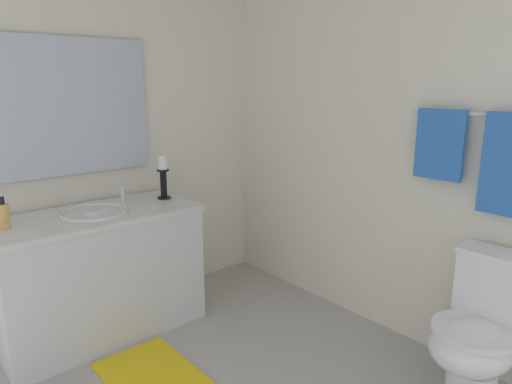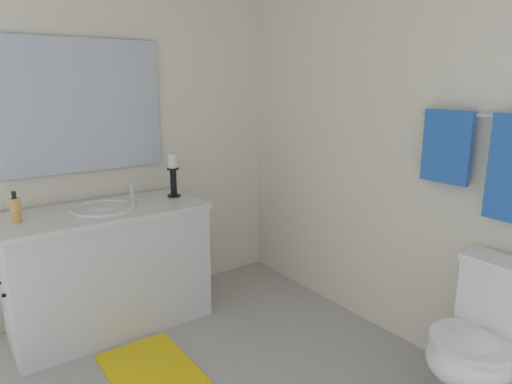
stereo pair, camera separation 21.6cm
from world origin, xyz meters
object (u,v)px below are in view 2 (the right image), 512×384
Objects in this scene: toilet at (480,344)px; bath_mat at (150,369)px; towel_bar at (485,116)px; towel_near_vanity at (447,147)px; vanity_cabinet at (108,268)px; mirror at (82,106)px; soap_bottle at (16,210)px; candle_holder_tall at (173,174)px; sink_basin at (104,215)px.

toilet is 1.73m from bath_mat.
towel_bar is 1.84× the size of towel_near_vanity.
towel_near_vanity reaches higher than vanity_cabinet.
mirror reaches higher than soap_bottle.
mirror is 1.48× the size of towel_bar.
candle_holder_tall is at bearing -160.84° from toilet.
toilet is at bearing 28.53° from mirror.
sink_basin reaches higher than toilet.
sink_basin is at bearing -85.82° from candle_holder_tall.
mirror reaches higher than vanity_cabinet.
bath_mat is (-1.23, -1.16, -0.36)m from toilet.
candle_holder_tall is at bearing 64.19° from mirror.
candle_holder_tall reaches higher than toilet.
candle_holder_tall is at bearing 142.75° from bath_mat.
vanity_cabinet is 2.37m from towel_bar.
towel_near_vanity reaches higher than toilet.
mirror reaches higher than towel_near_vanity.
sink_basin is at bearing -147.99° from toilet.
towel_bar is 0.25m from towel_near_vanity.
toilet is at bearing 32.01° from sink_basin.
towel_near_vanity is (1.46, 1.36, 0.48)m from sink_basin.
toilet reaches higher than bath_mat.
towel_near_vanity is at bearing 43.09° from sink_basin.
soap_bottle is 0.26× the size of towel_bar.
mirror is (-0.28, -0.00, 0.66)m from sink_basin.
candle_holder_tall is 1.00m from soap_bottle.
soap_bottle is (-0.01, -0.49, 0.47)m from vanity_cabinet.
towel_near_vanity is at bearing 29.96° from candle_holder_tall.
sink_basin is 0.67× the size of bath_mat.
bath_mat is at bearing -37.25° from candle_holder_tall.
toilet is at bearing 32.04° from vanity_cabinet.
mirror is 3.46× the size of candle_holder_tall.
sink_basin is at bearing 88.86° from soap_bottle.
soap_bottle is 2.39m from towel_near_vanity.
mirror is 1.68m from bath_mat.
towel_near_vanity is (-0.40, 0.20, 0.88)m from toilet.
towel_bar is at bearing 48.72° from soap_bottle.
vanity_cabinet reaches higher than bath_mat.
towel_bar is (1.91, 1.38, -0.01)m from mirror.
towel_bar reaches higher than bath_mat.
bath_mat is (-1.01, -1.38, -1.41)m from towel_bar.
toilet is 1.07× the size of towel_bar.
candle_holder_tall reaches higher than bath_mat.
candle_holder_tall is 0.79× the size of towel_near_vanity.
toilet is at bearing -45.17° from towel_bar.
candle_holder_tall is at bearing 94.17° from vanity_cabinet.
toilet is 1.97× the size of towel_near_vanity.
vanity_cabinet is 0.68m from soap_bottle.
soap_bottle is (0.27, -0.49, -0.55)m from mirror.
towel_bar reaches higher than sink_basin.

